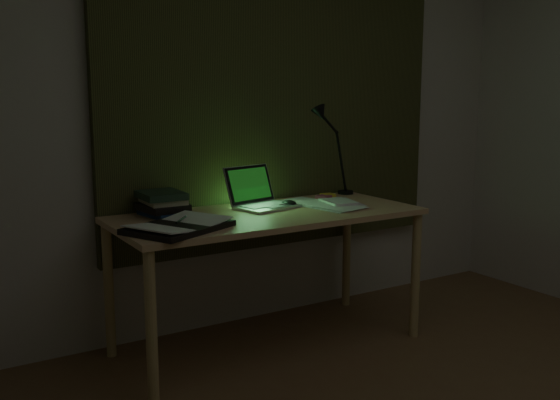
% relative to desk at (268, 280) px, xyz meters
% --- Properties ---
extents(wall_back, '(3.50, 0.00, 2.50)m').
position_rel_desk_xyz_m(wall_back, '(0.31, 0.43, 0.88)').
color(wall_back, beige).
rests_on(wall_back, ground).
extents(wall_left, '(0.00, 4.00, 2.50)m').
position_rel_desk_xyz_m(wall_left, '(-1.44, -1.57, 0.88)').
color(wall_left, beige).
rests_on(wall_left, ground).
extents(curtain, '(2.20, 0.06, 2.00)m').
position_rel_desk_xyz_m(curtain, '(0.31, 0.39, 1.08)').
color(curtain, '#35381C').
rests_on(curtain, wall_back).
extents(desk, '(1.61, 0.71, 0.74)m').
position_rel_desk_xyz_m(desk, '(0.00, 0.00, 0.00)').
color(desk, tan).
rests_on(desk, floor).
extents(laptop, '(0.39, 0.42, 0.23)m').
position_rel_desk_xyz_m(laptop, '(0.06, 0.11, 0.48)').
color(laptop, silver).
rests_on(laptop, desk).
extents(open_textbook, '(0.54, 0.48, 0.04)m').
position_rel_desk_xyz_m(open_textbook, '(-0.56, -0.15, 0.39)').
color(open_textbook, white).
rests_on(open_textbook, desk).
extents(book_stack, '(0.23, 0.27, 0.13)m').
position_rel_desk_xyz_m(book_stack, '(-0.50, 0.21, 0.43)').
color(book_stack, white).
rests_on(book_stack, desk).
extents(loose_papers, '(0.40, 0.42, 0.02)m').
position_rel_desk_xyz_m(loose_papers, '(0.41, 0.03, 0.38)').
color(loose_papers, white).
rests_on(loose_papers, desk).
extents(mouse, '(0.08, 0.11, 0.03)m').
position_rel_desk_xyz_m(mouse, '(0.19, 0.10, 0.39)').
color(mouse, black).
rests_on(mouse, desk).
extents(sticky_yellow, '(0.08, 0.08, 0.02)m').
position_rel_desk_xyz_m(sticky_yellow, '(0.57, 0.26, 0.38)').
color(sticky_yellow, yellow).
rests_on(sticky_yellow, desk).
extents(sticky_pink, '(0.10, 0.10, 0.02)m').
position_rel_desk_xyz_m(sticky_pink, '(0.51, 0.22, 0.38)').
color(sticky_pink, '#C64D6B').
rests_on(sticky_pink, desk).
extents(desk_lamp, '(0.38, 0.31, 0.52)m').
position_rel_desk_xyz_m(desk_lamp, '(0.73, 0.28, 0.63)').
color(desk_lamp, black).
rests_on(desk_lamp, desk).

